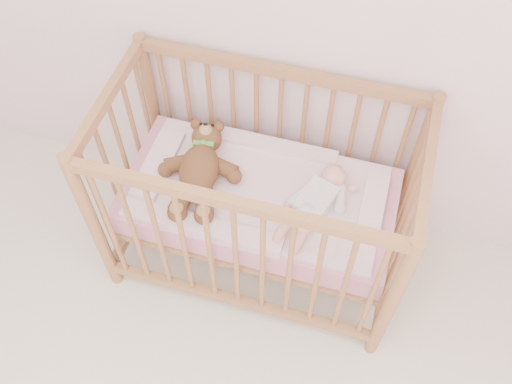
% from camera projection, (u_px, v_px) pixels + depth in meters
% --- Properties ---
extents(crib, '(1.36, 0.76, 1.00)m').
position_uv_depth(crib, '(259.00, 199.00, 2.59)').
color(crib, '#B0714A').
rests_on(crib, floor).
extents(mattress, '(1.22, 0.62, 0.13)m').
position_uv_depth(mattress, '(259.00, 200.00, 2.60)').
color(mattress, pink).
rests_on(mattress, crib).
extents(blanket, '(1.10, 0.58, 0.06)m').
position_uv_depth(blanket, '(259.00, 191.00, 2.54)').
color(blanket, '#F4A8B6').
rests_on(blanket, mattress).
extents(baby, '(0.38, 0.55, 0.12)m').
position_uv_depth(baby, '(317.00, 198.00, 2.43)').
color(baby, silver).
rests_on(baby, blanket).
extents(teddy_bear, '(0.48, 0.61, 0.15)m').
position_uv_depth(teddy_bear, '(199.00, 169.00, 2.50)').
color(teddy_bear, brown).
rests_on(teddy_bear, blanket).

